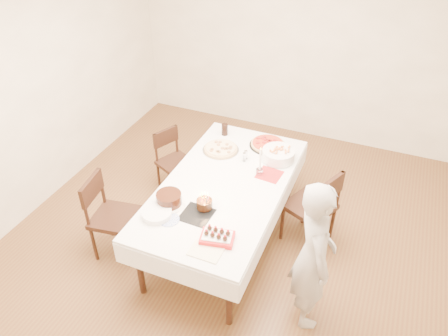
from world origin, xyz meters
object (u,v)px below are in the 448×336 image
at_px(chair_right_savory, 310,206).
at_px(pasta_bowl, 278,155).
at_px(chair_left_savory, 176,163).
at_px(layer_cake, 169,199).
at_px(pizza_white, 221,149).
at_px(pizza_pepperoni, 268,144).
at_px(birthday_cake, 204,201).
at_px(cola_glass, 225,129).
at_px(strawberry_box, 217,237).
at_px(dining_table, 224,213).
at_px(chair_left_dessert, 115,217).
at_px(taper_candle, 260,161).
at_px(person, 313,256).

bearing_deg(chair_right_savory, pasta_bowl, 172.26).
distance_m(chair_left_savory, layer_cake, 1.22).
relative_size(pizza_white, pizza_pepperoni, 0.98).
distance_m(layer_cake, birthday_cake, 0.33).
distance_m(cola_glass, strawberry_box, 1.69).
distance_m(chair_right_savory, chair_left_savory, 1.68).
distance_m(pasta_bowl, layer_cake, 1.30).
bearing_deg(birthday_cake, strawberry_box, -50.71).
xyz_separation_m(dining_table, layer_cake, (-0.35, -0.47, 0.43)).
relative_size(chair_left_dessert, pasta_bowl, 2.63).
bearing_deg(birthday_cake, taper_candle, 66.87).
distance_m(dining_table, chair_right_savory, 0.88).
bearing_deg(dining_table, pizza_white, 116.08).
relative_size(dining_table, layer_cake, 7.16).
bearing_deg(pasta_bowl, chair_right_savory, -31.55).
bearing_deg(chair_left_savory, layer_cake, 140.59).
height_order(pizza_white, strawberry_box, strawberry_box).
height_order(dining_table, strawberry_box, strawberry_box).
xyz_separation_m(chair_left_savory, birthday_cake, (0.83, -0.96, 0.44)).
xyz_separation_m(cola_glass, birthday_cake, (0.32, -1.25, 0.02)).
bearing_deg(pizza_pepperoni, taper_candle, -80.89).
height_order(chair_right_savory, pizza_pepperoni, chair_right_savory).
relative_size(chair_right_savory, layer_cake, 3.10).
height_order(pizza_pepperoni, strawberry_box, strawberry_box).
xyz_separation_m(pasta_bowl, birthday_cake, (-0.39, -1.01, 0.02)).
xyz_separation_m(pizza_white, strawberry_box, (0.50, -1.26, 0.01)).
relative_size(chair_right_savory, taper_candle, 2.83).
bearing_deg(chair_left_dessert, pizza_pepperoni, -137.60).
relative_size(birthday_cake, strawberry_box, 0.53).
bearing_deg(pizza_pepperoni, birthday_cake, -99.73).
relative_size(pasta_bowl, layer_cake, 1.15).
xyz_separation_m(pasta_bowl, strawberry_box, (-0.12, -1.33, -0.03)).
xyz_separation_m(chair_right_savory, strawberry_box, (-0.57, -1.06, 0.32)).
distance_m(pizza_white, layer_cake, 1.01).
height_order(person, birthday_cake, person).
relative_size(chair_right_savory, chair_left_dessert, 1.02).
xyz_separation_m(chair_left_savory, pizza_pepperoni, (1.04, 0.26, 0.37)).
distance_m(pizza_pepperoni, taper_candle, 0.56).
bearing_deg(cola_glass, pasta_bowl, -19.21).
bearing_deg(pizza_pepperoni, cola_glass, 176.20).
bearing_deg(chair_right_savory, cola_glass, 179.59).
bearing_deg(pizza_pepperoni, strawberry_box, -87.80).
bearing_deg(birthday_cake, pizza_pepperoni, 80.27).
bearing_deg(layer_cake, chair_left_dessert, -171.02).
bearing_deg(layer_cake, strawberry_box, -23.24).
xyz_separation_m(chair_left_savory, strawberry_box, (1.09, -1.29, 0.39)).
height_order(chair_left_dessert, cola_glass, chair_left_dessert).
bearing_deg(layer_cake, cola_glass, 89.86).
xyz_separation_m(dining_table, pasta_bowl, (0.36, 0.61, 0.44)).
distance_m(pizza_white, cola_glass, 0.34).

